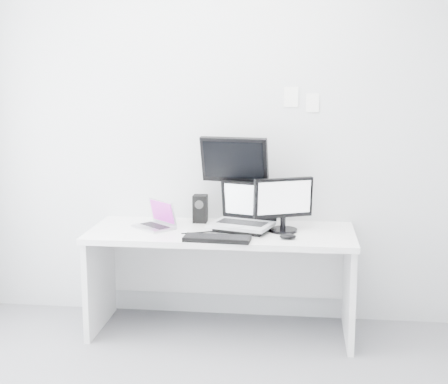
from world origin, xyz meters
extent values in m
plane|color=silver|center=(0.00, 1.60, 1.35)|extent=(3.60, 0.00, 3.60)
cube|color=white|center=(0.00, 1.25, 0.36)|extent=(1.80, 0.70, 0.73)
cube|color=#A8A8AD|center=(-0.47, 1.25, 0.83)|extent=(0.34, 0.33, 0.20)
cube|color=black|center=(-0.18, 1.48, 0.83)|extent=(0.13, 0.13, 0.20)
cube|color=#A3A5AA|center=(0.14, 1.24, 0.90)|extent=(0.48, 0.42, 0.33)
cube|color=black|center=(0.07, 1.43, 1.05)|extent=(0.49, 0.25, 0.64)
cube|color=black|center=(0.42, 1.27, 0.92)|extent=(0.46, 0.34, 0.38)
cube|color=black|center=(0.01, 0.97, 0.74)|extent=(0.43, 0.17, 0.03)
ellipsoid|color=black|center=(0.45, 1.07, 0.75)|extent=(0.12, 0.08, 0.04)
cube|color=white|center=(0.45, 1.59, 1.62)|extent=(0.10, 0.00, 0.14)
cube|color=white|center=(0.60, 1.59, 1.58)|extent=(0.09, 0.00, 0.13)
camera|label=1|loc=(0.52, -2.99, 1.79)|focal=51.80mm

